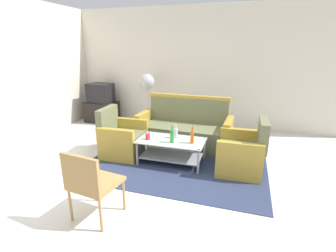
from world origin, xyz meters
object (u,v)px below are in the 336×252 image
object	(u,v)px
coffee_table	(171,148)
cup	(148,137)
bottle_green	(172,136)
bottle_clear	(176,133)
pedestal_fan	(147,85)
tv_stand	(102,112)
armchair_right	(242,154)
armchair_left	(122,139)
television	(100,93)
couch	(185,130)
wicker_chair	(90,181)
bottle_orange	(192,137)

from	to	relation	value
coffee_table	cup	world-z (taller)	cup
bottle_green	bottle_clear	distance (m)	0.23
bottle_clear	pedestal_fan	size ratio (longest dim) A/B	0.19
coffee_table	pedestal_fan	bearing A→B (deg)	122.19
coffee_table	tv_stand	xyz separation A→B (m)	(-2.46, 1.83, -0.01)
pedestal_fan	armchair_right	bearing A→B (deg)	-38.28
armchair_left	pedestal_fan	world-z (taller)	pedestal_fan
armchair_right	television	xyz separation A→B (m)	(-3.59, 1.78, 0.47)
cup	tv_stand	bearing A→B (deg)	137.23
couch	cup	bearing A→B (deg)	68.31
wicker_chair	television	bearing A→B (deg)	127.55
coffee_table	tv_stand	world-z (taller)	tv_stand
coffee_table	television	world-z (taller)	television
couch	bottle_green	size ratio (longest dim) A/B	6.35
armchair_left	bottle_orange	xyz separation A→B (m)	(1.30, -0.11, 0.23)
coffee_table	bottle_green	xyz separation A→B (m)	(0.04, -0.11, 0.25)
bottle_green	wicker_chair	bearing A→B (deg)	-106.08
coffee_table	television	distance (m)	3.10
bottle_orange	pedestal_fan	bearing A→B (deg)	128.78
armchair_left	armchair_right	size ratio (longest dim) A/B	1.00
bottle_orange	television	size ratio (longest dim) A/B	0.44
coffee_table	bottle_clear	size ratio (longest dim) A/B	4.65
bottle_clear	armchair_right	bearing A→B (deg)	-3.78
armchair_right	television	distance (m)	4.03
couch	bottle_orange	xyz separation A→B (m)	(0.34, -0.86, 0.20)
cup	television	world-z (taller)	television
armchair_right	bottle_clear	size ratio (longest dim) A/B	3.59
wicker_chair	armchair_right	bearing A→B (deg)	55.62
couch	tv_stand	xyz separation A→B (m)	(-2.48, 1.01, -0.06)
coffee_table	bottle_clear	world-z (taller)	bottle_clear
armchair_left	cup	bearing A→B (deg)	71.94
armchair_left	television	xyz separation A→B (m)	(-1.51, 1.76, 0.47)
cup	television	size ratio (longest dim) A/B	0.16
tv_stand	pedestal_fan	size ratio (longest dim) A/B	0.63
couch	bottle_clear	bearing A→B (deg)	93.61
couch	wicker_chair	world-z (taller)	couch
bottle_clear	television	size ratio (longest dim) A/B	0.37
television	pedestal_fan	bearing A→B (deg)	-172.77
armchair_right	pedestal_fan	bearing A→B (deg)	50.48
couch	bottle_green	bearing A→B (deg)	93.50
armchair_left	couch	bearing A→B (deg)	125.82
bottle_green	cup	world-z (taller)	bottle_green
tv_stand	couch	bearing A→B (deg)	-22.08
bottle_green	bottle_clear	size ratio (longest dim) A/B	1.21
armchair_right	television	world-z (taller)	television
armchair_right	coffee_table	bearing A→B (deg)	91.43
coffee_table	bottle_orange	distance (m)	0.43
armchair_right	armchair_left	bearing A→B (deg)	88.18
tv_stand	wicker_chair	size ratio (longest dim) A/B	0.95
couch	coffee_table	world-z (taller)	couch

